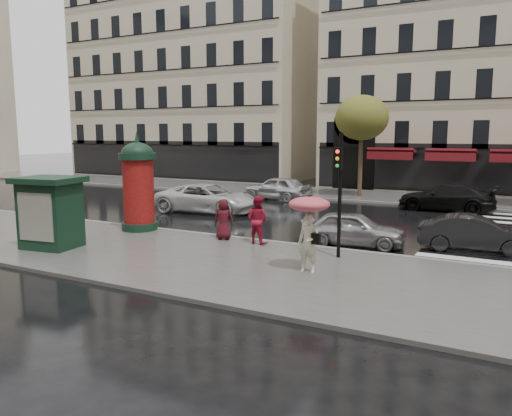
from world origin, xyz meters
The scene contains 19 objects.
ground centered at (0.00, 0.00, 0.00)m, with size 160.00×160.00×0.00m, color black.
near_sidewalk centered at (0.00, -0.50, 0.06)m, with size 90.00×7.00×0.12m, color #474744.
far_sidewalk centered at (0.00, 19.00, 0.06)m, with size 90.00×6.00×0.12m, color #474744.
near_kerb centered at (0.00, 3.00, 0.07)m, with size 90.00×0.25×0.14m, color slate.
far_kerb centered at (0.00, 16.00, 0.07)m, with size 90.00×0.25×0.14m, color slate.
zebra_crossing centered at (6.00, 9.60, 0.01)m, with size 3.60×11.75×0.01m, color silver.
bldg_far_left centered at (-22.00, 30.00, 11.31)m, with size 24.00×14.00×22.90m.
tree_far_left centered at (-2.00, 18.00, 5.17)m, with size 3.40×3.40×6.64m.
woman_umbrella centered at (1.88, -0.36, 1.66)m, with size 1.22×1.22×2.34m.
woman_red centered at (-1.30, 2.40, 1.02)m, with size 0.87×0.68×1.80m, color maroon.
man_burgundy centered at (-2.79, 2.40, 0.91)m, with size 0.78×0.51×1.59m, color #440D16.
morris_column centered at (-7.03, 2.40, 2.13)m, with size 1.56×1.56×4.20m.
traffic_light centered at (2.08, 1.72, 2.62)m, with size 0.26×0.38×4.12m.
newsstand centered at (-7.54, -1.70, 1.44)m, with size 2.37×2.08×2.56m.
car_silver centered at (1.82, 4.20, 0.66)m, with size 1.56×3.88×1.32m, color #9F9EA3.
car_darkgrey centered at (5.97, 5.46, 0.64)m, with size 1.36×3.91×1.29m, color black.
car_white centered at (-7.48, 8.29, 0.77)m, with size 2.55×5.54×1.54m, color silver.
car_black centered at (3.76, 14.96, 0.73)m, with size 2.05×5.04×1.46m, color black.
car_far_silver centered at (-6.39, 14.68, 0.76)m, with size 1.79×4.45×1.52m, color silver.
Camera 1 is at (7.30, -13.82, 4.22)m, focal length 35.00 mm.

